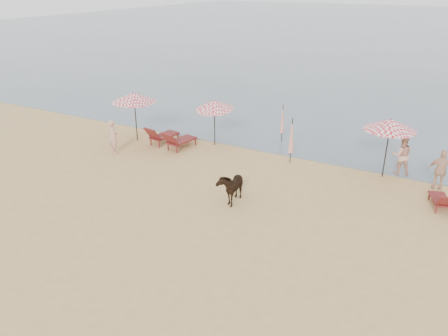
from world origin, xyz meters
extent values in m
plane|color=tan|center=(0.00, 0.00, 0.00)|extent=(120.00, 120.00, 0.00)
cube|color=#51606B|center=(0.00, 80.00, 0.00)|extent=(160.00, 140.00, 0.06)
cube|color=maroon|center=(-5.63, 8.72, 0.40)|extent=(1.00, 1.71, 0.09)
cube|color=maroon|center=(-5.77, 7.87, 0.72)|extent=(0.82, 0.64, 0.71)
cube|color=maroon|center=(-4.38, 8.51, 0.40)|extent=(1.00, 1.71, 0.09)
cube|color=maroon|center=(-4.52, 7.66, 0.72)|extent=(0.82, 0.64, 0.71)
cube|color=maroon|center=(7.92, 7.87, 0.32)|extent=(0.96, 1.41, 0.07)
cube|color=maroon|center=(8.13, 7.21, 0.58)|extent=(0.70, 0.58, 0.57)
cylinder|color=black|center=(-7.15, 8.31, 1.23)|extent=(0.06, 0.06, 2.46)
cone|color=red|center=(-7.15, 8.31, 2.40)|extent=(2.35, 2.35, 0.50)
sphere|color=black|center=(-7.15, 8.31, 2.62)|extent=(0.09, 0.09, 0.09)
cylinder|color=black|center=(-3.10, 9.73, 1.11)|extent=(0.05, 0.05, 2.23)
cone|color=red|center=(-3.10, 9.73, 2.17)|extent=(1.97, 2.00, 0.67)
sphere|color=black|center=(-3.10, 9.73, 2.38)|extent=(0.08, 0.08, 0.08)
cylinder|color=black|center=(5.48, 9.76, 1.24)|extent=(0.06, 0.06, 2.48)
cone|color=red|center=(5.48, 9.76, 2.42)|extent=(2.20, 2.20, 0.50)
sphere|color=black|center=(5.48, 9.76, 2.64)|extent=(0.09, 0.09, 0.09)
cylinder|color=black|center=(1.29, 9.27, 1.12)|extent=(0.05, 0.05, 2.24)
cone|color=red|center=(1.29, 9.27, 1.39)|extent=(0.27, 0.27, 1.68)
cylinder|color=black|center=(-0.18, 11.90, 1.02)|extent=(0.04, 0.04, 2.03)
cone|color=red|center=(-0.18, 11.90, 1.26)|extent=(0.25, 0.25, 1.53)
imported|color=black|center=(0.59, 4.49, 0.66)|extent=(0.88, 1.63, 1.32)
imported|color=tan|center=(-6.98, 6.28, 0.87)|extent=(0.76, 0.66, 1.74)
imported|color=#DFA38B|center=(6.08, 10.39, 0.91)|extent=(1.07, 0.95, 1.82)
imported|color=#D6A585|center=(7.74, 9.45, 0.89)|extent=(1.07, 0.51, 1.77)
camera|label=1|loc=(7.66, -9.21, 8.15)|focal=35.00mm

